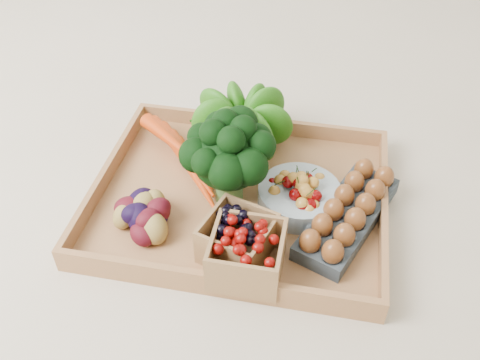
% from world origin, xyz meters
% --- Properties ---
extents(ground, '(4.00, 4.00, 0.00)m').
position_xyz_m(ground, '(0.00, 0.00, 0.00)').
color(ground, beige).
rests_on(ground, ground).
extents(tray, '(0.55, 0.45, 0.01)m').
position_xyz_m(tray, '(0.00, 0.00, 0.01)').
color(tray, '#A67345').
rests_on(tray, ground).
extents(carrots, '(0.22, 0.16, 0.05)m').
position_xyz_m(carrots, '(-0.12, 0.07, 0.04)').
color(carrots, '#C4380B').
rests_on(carrots, tray).
extents(lettuce, '(0.14, 0.14, 0.14)m').
position_xyz_m(lettuce, '(-0.03, 0.16, 0.09)').
color(lettuce, '#124C0C').
rests_on(lettuce, tray).
extents(broccoli, '(0.17, 0.17, 0.14)m').
position_xyz_m(broccoli, '(-0.02, -0.01, 0.08)').
color(broccoli, black).
rests_on(broccoli, tray).
extents(cherry_bowl, '(0.16, 0.16, 0.04)m').
position_xyz_m(cherry_bowl, '(0.11, 0.00, 0.04)').
color(cherry_bowl, '#8C9EA5').
rests_on(cherry_bowl, tray).
extents(egg_carton, '(0.19, 0.28, 0.03)m').
position_xyz_m(egg_carton, '(0.21, -0.03, 0.03)').
color(egg_carton, '#353D43').
rests_on(egg_carton, tray).
extents(potatoes, '(0.13, 0.13, 0.08)m').
position_xyz_m(potatoes, '(-0.15, -0.10, 0.05)').
color(potatoes, '#3E0912').
rests_on(potatoes, tray).
extents(punnet_blackberry, '(0.14, 0.14, 0.07)m').
position_xyz_m(punnet_blackberry, '(0.02, -0.14, 0.05)').
color(punnet_blackberry, black).
rests_on(punnet_blackberry, tray).
extents(punnet_raspberry, '(0.12, 0.12, 0.08)m').
position_xyz_m(punnet_raspberry, '(0.05, -0.17, 0.06)').
color(punnet_raspberry, '#670704').
rests_on(punnet_raspberry, tray).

